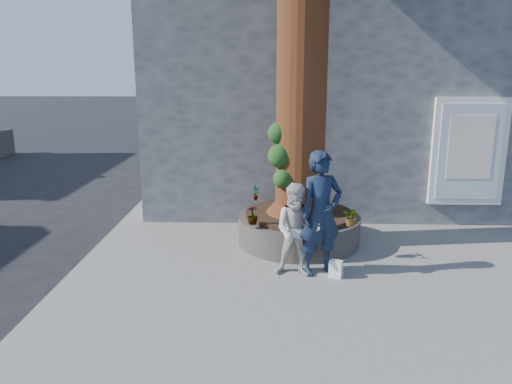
{
  "coord_description": "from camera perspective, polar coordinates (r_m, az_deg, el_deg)",
  "views": [
    {
      "loc": [
        0.25,
        -7.07,
        3.31
      ],
      "look_at": [
        0.0,
        1.39,
        1.25
      ],
      "focal_mm": 35.0,
      "sensor_mm": 36.0,
      "label": 1
    }
  ],
  "objects": [
    {
      "name": "stone_shop",
      "position": [
        14.44,
        10.92,
        12.85
      ],
      "size": [
        10.3,
        8.3,
        6.3
      ],
      "color": "#505355",
      "rests_on": "ground"
    },
    {
      "name": "planter",
      "position": [
        9.53,
        4.91,
        -4.06
      ],
      "size": [
        2.3,
        2.3,
        0.6
      ],
      "color": "black",
      "rests_on": "pavement"
    },
    {
      "name": "plant_a",
      "position": [
        10.21,
        -0.06,
        -0.08
      ],
      "size": [
        0.2,
        0.17,
        0.32
      ],
      "primitive_type": "imported",
      "rotation": [
        0.0,
        0.0,
        0.38
      ],
      "color": "gray",
      "rests_on": "planter"
    },
    {
      "name": "ground",
      "position": [
        7.81,
        -0.34,
        -11.4
      ],
      "size": [
        120.0,
        120.0,
        0.0
      ],
      "primitive_type": "plane",
      "color": "black",
      "rests_on": "ground"
    },
    {
      "name": "shopping_bag",
      "position": [
        8.08,
        9.11,
        -8.67
      ],
      "size": [
        0.23,
        0.19,
        0.28
      ],
      "primitive_type": "cube",
      "rotation": [
        0.0,
        0.0,
        -0.41
      ],
      "color": "white",
      "rests_on": "pavement"
    },
    {
      "name": "pavement",
      "position": [
        8.79,
        9.83,
        -8.23
      ],
      "size": [
        9.0,
        8.0,
        0.12
      ],
      "primitive_type": "cube",
      "color": "slate",
      "rests_on": "ground"
    },
    {
      "name": "man",
      "position": [
        7.94,
        7.43,
        -2.45
      ],
      "size": [
        0.86,
        0.74,
        2.0
      ],
      "primitive_type": "imported",
      "rotation": [
        0.0,
        0.0,
        0.43
      ],
      "color": "#131F36",
      "rests_on": "pavement"
    },
    {
      "name": "woman",
      "position": [
        7.88,
        4.73,
        -4.38
      ],
      "size": [
        0.8,
        0.67,
        1.5
      ],
      "primitive_type": "imported",
      "rotation": [
        0.0,
        0.0,
        -0.14
      ],
      "color": "beige",
      "rests_on": "pavement"
    },
    {
      "name": "plant_b",
      "position": [
        9.83,
        5.13,
        -0.36
      ],
      "size": [
        0.33,
        0.33,
        0.43
      ],
      "primitive_type": "imported",
      "rotation": [
        0.0,
        0.0,
        2.29
      ],
      "color": "gray",
      "rests_on": "planter"
    },
    {
      "name": "plant_d",
      "position": [
        8.68,
        10.89,
        -2.79
      ],
      "size": [
        0.4,
        0.4,
        0.33
      ],
      "primitive_type": "imported",
      "rotation": [
        0.0,
        0.0,
        5.56
      ],
      "color": "gray",
      "rests_on": "planter"
    },
    {
      "name": "plant_c",
      "position": [
        8.63,
        -0.4,
        -2.65
      ],
      "size": [
        0.23,
        0.23,
        0.33
      ],
      "primitive_type": "imported",
      "rotation": [
        0.0,
        0.0,
        3.42
      ],
      "color": "gray",
      "rests_on": "planter"
    },
    {
      "name": "yellow_line",
      "position": [
        9.32,
        -19.38,
        -7.9
      ],
      "size": [
        0.1,
        30.0,
        0.01
      ],
      "primitive_type": "cube",
      "color": "yellow",
      "rests_on": "ground"
    }
  ]
}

